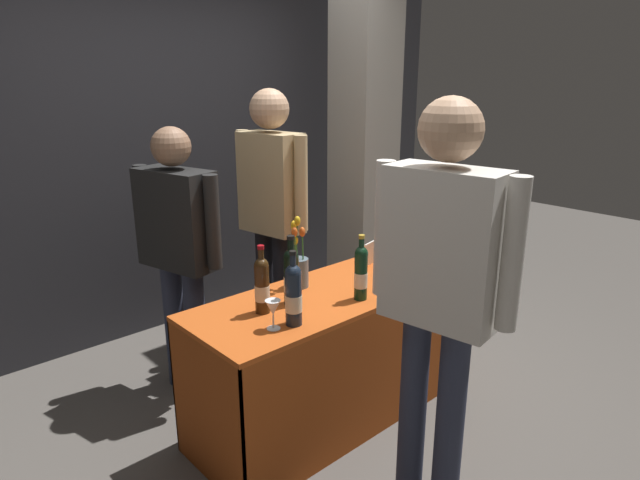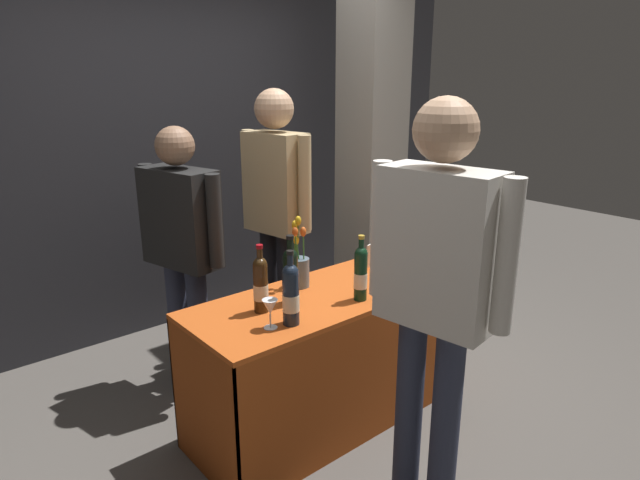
% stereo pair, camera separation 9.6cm
% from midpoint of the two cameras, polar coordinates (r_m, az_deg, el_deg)
% --- Properties ---
extents(ground_plane, '(12.00, 12.00, 0.00)m').
position_cam_midpoint_polar(ground_plane, '(3.19, 0.91, -18.32)').
color(ground_plane, '#514C47').
extents(back_partition, '(5.84, 0.12, 2.67)m').
position_cam_midpoint_polar(back_partition, '(4.13, -15.55, 9.26)').
color(back_partition, '#2D2D33').
rests_on(back_partition, ground_plane).
extents(concrete_pillar, '(0.39, 0.39, 3.37)m').
position_cam_midpoint_polar(concrete_pillar, '(4.20, 6.22, 14.69)').
color(concrete_pillar, gray).
rests_on(concrete_pillar, ground_plane).
extents(tasting_table, '(1.42, 0.61, 0.75)m').
position_cam_midpoint_polar(tasting_table, '(2.93, 0.95, -10.25)').
color(tasting_table, '#B74C19').
rests_on(tasting_table, ground_plane).
extents(featured_wine_bottle, '(0.07, 0.07, 0.34)m').
position_cam_midpoint_polar(featured_wine_bottle, '(2.74, 5.28, -3.43)').
color(featured_wine_bottle, black).
rests_on(featured_wine_bottle, tasting_table).
extents(display_bottle_0, '(0.07, 0.07, 0.31)m').
position_cam_midpoint_polar(display_bottle_0, '(2.98, 9.39, -2.03)').
color(display_bottle_0, '#38230F').
rests_on(display_bottle_0, tasting_table).
extents(display_bottle_1, '(0.08, 0.08, 0.35)m').
position_cam_midpoint_polar(display_bottle_1, '(2.69, -2.08, -3.69)').
color(display_bottle_1, black).
rests_on(display_bottle_1, tasting_table).
extents(display_bottle_2, '(0.08, 0.08, 0.35)m').
position_cam_midpoint_polar(display_bottle_2, '(2.46, -1.96, -5.64)').
color(display_bottle_2, '#192333').
rests_on(display_bottle_2, tasting_table).
extents(display_bottle_3, '(0.07, 0.07, 0.34)m').
position_cam_midpoint_polar(display_bottle_3, '(2.60, -5.19, -4.59)').
color(display_bottle_3, '#38230F').
rests_on(display_bottle_3, tasting_table).
extents(wine_glass_near_vendor, '(0.07, 0.07, 0.14)m').
position_cam_midpoint_polar(wine_glass_near_vendor, '(2.45, -4.13, -7.10)').
color(wine_glass_near_vendor, silver).
rests_on(wine_glass_near_vendor, tasting_table).
extents(flower_vase, '(0.10, 0.11, 0.40)m').
position_cam_midpoint_polar(flower_vase, '(2.90, -1.23, -2.77)').
color(flower_vase, slate).
rests_on(flower_vase, tasting_table).
extents(brochure_stand, '(0.13, 0.06, 0.15)m').
position_cam_midpoint_polar(brochure_stand, '(3.23, 6.28, -1.54)').
color(brochure_stand, silver).
rests_on(brochure_stand, tasting_table).
extents(vendor_presenter, '(0.32, 0.62, 1.58)m').
position_cam_midpoint_polar(vendor_presenter, '(3.20, -13.44, 0.28)').
color(vendor_presenter, '#2D3347').
rests_on(vendor_presenter, ground_plane).
extents(vendor_assistant, '(0.27, 0.56, 1.77)m').
position_cam_midpoint_polar(vendor_assistant, '(3.46, -3.80, 3.97)').
color(vendor_assistant, black).
rests_on(vendor_assistant, ground_plane).
extents(taster_foreground_right, '(0.27, 0.62, 1.77)m').
position_cam_midpoint_polar(taster_foreground_right, '(2.20, 13.28, -3.80)').
color(taster_foreground_right, '#2D3347').
rests_on(taster_foreground_right, ground_plane).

